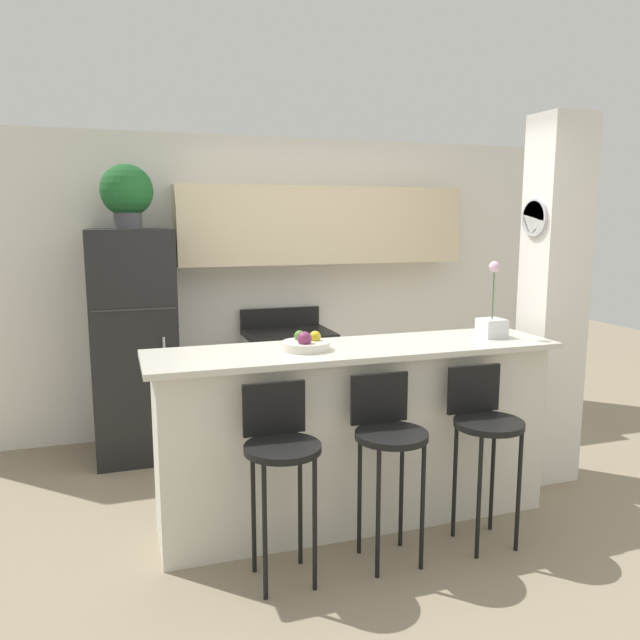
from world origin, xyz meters
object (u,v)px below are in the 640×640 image
at_px(bar_stool_right, 485,426).
at_px(potted_plant_on_fridge, 127,193).
at_px(orchid_vase, 492,321).
at_px(bar_stool_mid, 388,437).
at_px(refrigerator, 134,344).
at_px(trash_bin, 210,433).
at_px(stove_range, 289,382).
at_px(bar_stool_left, 281,450).
at_px(fruit_bowl, 306,344).

bearing_deg(bar_stool_right, potted_plant_on_fridge, 131.79).
bearing_deg(orchid_vase, bar_stool_mid, -152.81).
distance_m(refrigerator, trash_bin, 0.91).
bearing_deg(bar_stool_right, trash_bin, 125.85).
bearing_deg(potted_plant_on_fridge, refrigerator, -65.54).
bearing_deg(bar_stool_mid, trash_bin, 111.30).
bearing_deg(trash_bin, bar_stool_mid, -68.70).
xyz_separation_m(stove_range, trash_bin, (-0.73, -0.32, -0.27)).
distance_m(bar_stool_left, orchid_vase, 1.69).
height_order(bar_stool_mid, bar_stool_right, same).
bearing_deg(refrigerator, bar_stool_mid, -58.95).
bearing_deg(orchid_vase, stove_range, 119.17).
bearing_deg(fruit_bowl, bar_stool_right, -28.00).
height_order(stove_range, bar_stool_right, stove_range).
height_order(potted_plant_on_fridge, orchid_vase, potted_plant_on_fridge).
height_order(bar_stool_left, orchid_vase, orchid_vase).
bearing_deg(bar_stool_left, refrigerator, 107.23).
bearing_deg(orchid_vase, potted_plant_on_fridge, 144.28).
xyz_separation_m(bar_stool_mid, trash_bin, (-0.70, 1.80, -0.50)).
distance_m(refrigerator, stove_range, 1.34).
xyz_separation_m(bar_stool_right, potted_plant_on_fridge, (-1.83, 2.05, 1.35)).
height_order(stove_range, orchid_vase, orchid_vase).
relative_size(refrigerator, bar_stool_right, 1.75).
relative_size(bar_stool_left, fruit_bowl, 3.62).
xyz_separation_m(bar_stool_right, orchid_vase, (0.34, 0.48, 0.51)).
distance_m(refrigerator, bar_stool_mid, 2.40).
xyz_separation_m(stove_range, bar_stool_mid, (-0.03, -2.11, 0.23)).
distance_m(bar_stool_left, bar_stool_right, 1.20).
height_order(bar_stool_mid, potted_plant_on_fridge, potted_plant_on_fridge).
height_order(refrigerator, bar_stool_mid, refrigerator).
distance_m(stove_range, bar_stool_right, 2.20).
distance_m(orchid_vase, trash_bin, 2.33).
bearing_deg(potted_plant_on_fridge, bar_stool_mid, -58.95).
bearing_deg(refrigerator, trash_bin, -25.29).
bearing_deg(stove_range, bar_stool_mid, -90.89).
xyz_separation_m(bar_stool_left, bar_stool_right, (1.20, 0.00, 0.00)).
distance_m(stove_range, bar_stool_mid, 2.13).
distance_m(bar_stool_right, potted_plant_on_fridge, 3.06).
height_order(orchid_vase, fruit_bowl, orchid_vase).
relative_size(refrigerator, bar_stool_left, 1.75).
relative_size(refrigerator, stove_range, 1.66).
bearing_deg(stove_range, refrigerator, -177.06).
bearing_deg(bar_stool_mid, fruit_bowl, 122.95).
height_order(refrigerator, bar_stool_right, refrigerator).
relative_size(refrigerator, bar_stool_mid, 1.75).
bearing_deg(stove_range, bar_stool_left, -106.62).
bearing_deg(bar_stool_mid, stove_range, 89.11).
bearing_deg(stove_range, trash_bin, -156.64).
bearing_deg(orchid_vase, refrigerator, 144.28).
xyz_separation_m(stove_range, fruit_bowl, (-0.35, -1.63, 0.67)).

